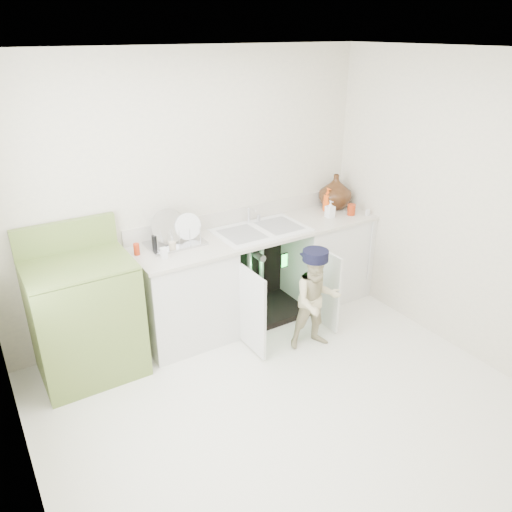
# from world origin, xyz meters

# --- Properties ---
(ground) EXTENTS (3.50, 3.50, 0.00)m
(ground) POSITION_xyz_m (0.00, 0.00, 0.00)
(ground) COLOR silver
(ground) RESTS_ON ground
(room_shell) EXTENTS (6.00, 5.50, 1.26)m
(room_shell) POSITION_xyz_m (0.00, 0.00, 1.25)
(room_shell) COLOR beige
(room_shell) RESTS_ON ground
(counter_run) EXTENTS (2.44, 1.02, 1.26)m
(counter_run) POSITION_xyz_m (0.59, 1.21, 0.48)
(counter_run) COLOR silver
(counter_run) RESTS_ON ground
(avocado_stove) EXTENTS (0.80, 0.65, 1.24)m
(avocado_stove) POSITION_xyz_m (-1.13, 1.18, 0.51)
(avocado_stove) COLOR olive
(avocado_stove) RESTS_ON ground
(repair_worker) EXTENTS (0.52, 0.60, 0.93)m
(repair_worker) POSITION_xyz_m (0.67, 0.49, 0.47)
(repair_worker) COLOR beige
(repair_worker) RESTS_ON ground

